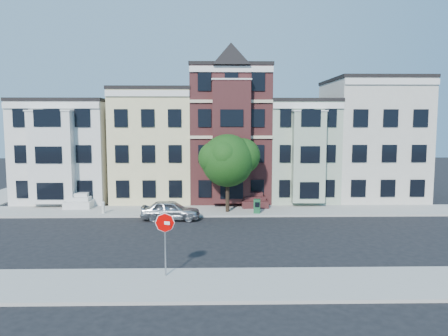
{
  "coord_description": "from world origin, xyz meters",
  "views": [
    {
      "loc": [
        -1.35,
        -26.87,
        7.39
      ],
      "look_at": [
        -0.77,
        2.43,
        4.2
      ],
      "focal_mm": 35.0,
      "sensor_mm": 36.0,
      "label": 1
    }
  ],
  "objects_px": {
    "parked_car": "(171,210)",
    "fire_hydrant": "(103,209)",
    "street_tree": "(228,164)",
    "stop_sign": "(165,240)",
    "newspaper_box": "(257,206)"
  },
  "relations": [
    {
      "from": "street_tree",
      "to": "newspaper_box",
      "type": "distance_m",
      "value": 4.04
    },
    {
      "from": "street_tree",
      "to": "fire_hydrant",
      "type": "distance_m",
      "value": 10.36
    },
    {
      "from": "parked_car",
      "to": "stop_sign",
      "type": "xyz_separation_m",
      "value": [
        1.0,
        -12.19,
        1.09
      ]
    },
    {
      "from": "parked_car",
      "to": "fire_hydrant",
      "type": "relative_size",
      "value": 5.79
    },
    {
      "from": "fire_hydrant",
      "to": "stop_sign",
      "type": "height_order",
      "value": "stop_sign"
    },
    {
      "from": "street_tree",
      "to": "parked_car",
      "type": "bearing_deg",
      "value": -152.98
    },
    {
      "from": "newspaper_box",
      "to": "fire_hydrant",
      "type": "height_order",
      "value": "newspaper_box"
    },
    {
      "from": "street_tree",
      "to": "fire_hydrant",
      "type": "xyz_separation_m",
      "value": [
        -9.76,
        -0.43,
        -3.45
      ]
    },
    {
      "from": "parked_car",
      "to": "fire_hydrant",
      "type": "bearing_deg",
      "value": 73.79
    },
    {
      "from": "street_tree",
      "to": "parked_car",
      "type": "relative_size",
      "value": 1.75
    },
    {
      "from": "fire_hydrant",
      "to": "street_tree",
      "type": "bearing_deg",
      "value": 2.54
    },
    {
      "from": "parked_car",
      "to": "newspaper_box",
      "type": "relative_size",
      "value": 3.95
    },
    {
      "from": "street_tree",
      "to": "stop_sign",
      "type": "relative_size",
      "value": 2.27
    },
    {
      "from": "street_tree",
      "to": "stop_sign",
      "type": "height_order",
      "value": "street_tree"
    },
    {
      "from": "parked_car",
      "to": "stop_sign",
      "type": "relative_size",
      "value": 1.3
    }
  ]
}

